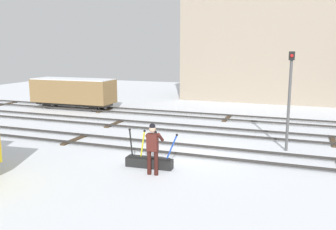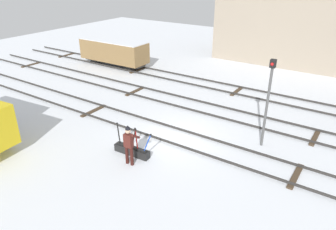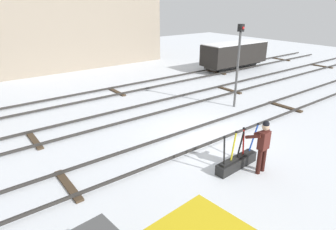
# 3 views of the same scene
# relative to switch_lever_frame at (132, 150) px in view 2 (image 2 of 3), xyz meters

# --- Properties ---
(ground_plane) EXTENTS (60.00, 60.00, 0.00)m
(ground_plane) POSITION_rel_switch_lever_frame_xyz_m (0.88, 2.42, -0.25)
(ground_plane) COLOR silver
(track_main_line) EXTENTS (44.00, 1.94, 0.18)m
(track_main_line) POSITION_rel_switch_lever_frame_xyz_m (0.88, 2.42, -0.14)
(track_main_line) COLOR #2D2B28
(track_main_line) RESTS_ON ground_plane
(track_siding_near) EXTENTS (44.00, 1.94, 0.18)m
(track_siding_near) POSITION_rel_switch_lever_frame_xyz_m (0.88, 6.36, -0.14)
(track_siding_near) COLOR #2D2B28
(track_siding_near) RESTS_ON ground_plane
(track_siding_far) EXTENTS (44.00, 1.94, 0.18)m
(track_siding_far) POSITION_rel_switch_lever_frame_xyz_m (0.88, 10.29, -0.14)
(track_siding_far) COLOR #2D2B28
(track_siding_far) RESTS_ON ground_plane
(switch_lever_frame) EXTENTS (2.02, 0.46, 1.45)m
(switch_lever_frame) POSITION_rel_switch_lever_frame_xyz_m (0.00, 0.00, 0.00)
(switch_lever_frame) COLOR black
(switch_lever_frame) RESTS_ON ground_plane
(rail_worker) EXTENTS (0.56, 0.68, 1.85)m
(rail_worker) POSITION_rel_switch_lever_frame_xyz_m (0.41, -0.64, 0.81)
(rail_worker) COLOR #351511
(rail_worker) RESTS_ON ground_plane
(signal_post) EXTENTS (0.24, 0.32, 4.27)m
(signal_post) POSITION_rel_switch_lever_frame_xyz_m (4.70, 4.15, 2.33)
(signal_post) COLOR #4C4C4C
(signal_post) RESTS_ON ground_plane
(apartment_building) EXTENTS (14.32, 5.97, 9.21)m
(apartment_building) POSITION_rel_switch_lever_frame_xyz_m (2.37, 20.37, 4.36)
(apartment_building) COLOR gray
(apartment_building) RESTS_ON ground_plane
(freight_car_mid_siding) EXTENTS (6.16, 2.10, 2.21)m
(freight_car_mid_siding) POSITION_rel_switch_lever_frame_xyz_m (-10.47, 10.29, 1.03)
(freight_car_mid_siding) COLOR #2D2B28
(freight_car_mid_siding) RESTS_ON ground_plane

